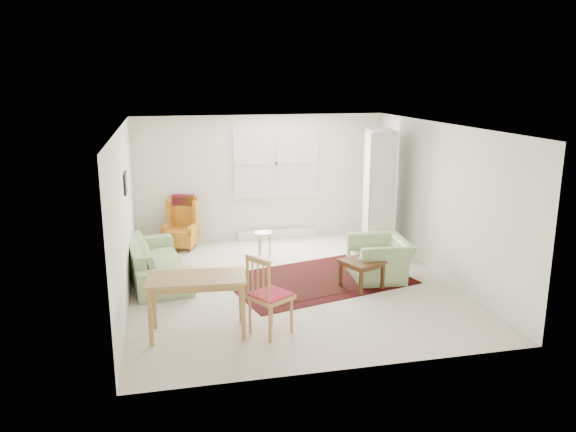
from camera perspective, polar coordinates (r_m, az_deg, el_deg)
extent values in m
cube|color=beige|center=(9.00, 0.42, -6.95)|extent=(5.00, 5.50, 0.01)
cube|color=white|center=(8.44, 0.45, 9.12)|extent=(5.00, 5.50, 0.01)
cube|color=white|center=(11.28, -2.73, 3.89)|extent=(5.00, 0.04, 2.50)
cube|color=white|center=(6.09, 6.32, -4.87)|extent=(5.00, 0.04, 2.50)
cube|color=white|center=(8.44, -16.33, -0.04)|extent=(0.04, 5.50, 2.50)
cube|color=white|center=(9.51, 15.28, 1.54)|extent=(0.04, 5.50, 2.50)
cube|color=white|center=(11.27, -1.22, 5.44)|extent=(1.72, 0.06, 1.42)
cube|color=white|center=(11.27, -1.22, 5.44)|extent=(1.60, 0.02, 1.30)
cube|color=silver|center=(11.51, -1.13, -1.81)|extent=(1.60, 0.12, 0.18)
cube|color=black|center=(8.85, -16.19, 3.24)|extent=(0.03, 0.42, 0.32)
cube|color=#987546|center=(8.85, -16.09, 3.24)|extent=(0.01, 0.34, 0.24)
imported|color=#8AA870|center=(9.40, -13.29, -3.60)|extent=(1.16, 2.28, 0.88)
imported|color=#8AA870|center=(9.29, 9.32, -3.91)|extent=(0.95, 1.07, 0.79)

